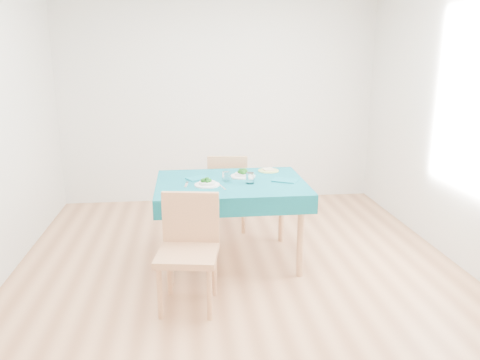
{
  "coord_description": "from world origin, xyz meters",
  "views": [
    {
      "loc": [
        -0.44,
        -3.73,
        1.85
      ],
      "look_at": [
        0.0,
        0.0,
        0.85
      ],
      "focal_mm": 35.0,
      "sensor_mm": 36.0,
      "label": 1
    }
  ],
  "objects": [
    {
      "name": "tumbler_side",
      "position": [
        0.11,
        0.22,
        0.81
      ],
      "size": [
        0.08,
        0.08,
        0.1
      ],
      "primitive_type": "cylinder",
      "color": "white",
      "rests_on": "table"
    },
    {
      "name": "knife_near",
      "position": [
        -0.14,
        0.12,
        0.76
      ],
      "size": [
        0.06,
        0.19,
        0.0
      ],
      "primitive_type": "cube",
      "rotation": [
        0.0,
        0.0,
        0.22
      ],
      "color": "silver",
      "rests_on": "table"
    },
    {
      "name": "fork_near",
      "position": [
        -0.45,
        0.23,
        0.76
      ],
      "size": [
        0.04,
        0.17,
        0.0
      ],
      "primitive_type": "cube",
      "rotation": [
        0.0,
        0.0,
        -0.1
      ],
      "color": "silver",
      "rests_on": "table"
    },
    {
      "name": "room_shell",
      "position": [
        0.0,
        0.0,
        1.35
      ],
      "size": [
        4.02,
        4.52,
        2.73
      ],
      "color": "#A16943",
      "rests_on": "ground"
    },
    {
      "name": "bowl_far",
      "position": [
        0.08,
        0.46,
        0.79
      ],
      "size": [
        0.23,
        0.23,
        0.07
      ],
      "primitive_type": null,
      "color": "white",
      "rests_on": "table"
    },
    {
      "name": "bowl_near",
      "position": [
        -0.27,
        0.19,
        0.79
      ],
      "size": [
        0.22,
        0.22,
        0.07
      ],
      "primitive_type": null,
      "color": "white",
      "rests_on": "table"
    },
    {
      "name": "chair_near",
      "position": [
        -0.45,
        -0.51,
        0.55
      ],
      "size": [
        0.51,
        0.55,
        1.1
      ],
      "primitive_type": "cube",
      "rotation": [
        0.0,
        0.0,
        -0.16
      ],
      "color": "tan",
      "rests_on": "ground"
    },
    {
      "name": "table",
      "position": [
        -0.05,
        0.3,
        0.38
      ],
      "size": [
        1.32,
        1.01,
        0.76
      ],
      "primitive_type": "cube",
      "color": "#095866",
      "rests_on": "ground"
    },
    {
      "name": "fork_far",
      "position": [
        -0.01,
        0.44,
        0.76
      ],
      "size": [
        0.04,
        0.16,
        0.0
      ],
      "primitive_type": "cube",
      "rotation": [
        0.0,
        0.0,
        -0.12
      ],
      "color": "silver",
      "rests_on": "table"
    },
    {
      "name": "bread_slice",
      "position": [
        0.36,
        0.64,
        0.78
      ],
      "size": [
        0.11,
        0.11,
        0.01
      ],
      "primitive_type": "cube",
      "rotation": [
        0.0,
        0.0,
        0.16
      ],
      "color": "beige",
      "rests_on": "side_plate"
    },
    {
      "name": "tumbler_center",
      "position": [
        -0.09,
        0.32,
        0.8
      ],
      "size": [
        0.07,
        0.07,
        0.09
      ],
      "primitive_type": "cylinder",
      "color": "white",
      "rests_on": "table"
    },
    {
      "name": "side_plate",
      "position": [
        0.36,
        0.64,
        0.76
      ],
      "size": [
        0.2,
        0.2,
        0.01
      ],
      "primitive_type": "cylinder",
      "color": "#C0D367",
      "rests_on": "table"
    },
    {
      "name": "napkin_far",
      "position": [
        0.44,
        0.26,
        0.76
      ],
      "size": [
        0.26,
        0.23,
        0.01
      ],
      "primitive_type": "cube",
      "rotation": [
        0.0,
        0.0,
        -0.49
      ],
      "color": "#0D6371",
      "rests_on": "table"
    },
    {
      "name": "chair_far",
      "position": [
        0.0,
        1.14,
        0.52
      ],
      "size": [
        0.47,
        0.5,
        1.03
      ],
      "primitive_type": "cube",
      "rotation": [
        0.0,
        0.0,
        3.02
      ],
      "color": "tan",
      "rests_on": "ground"
    },
    {
      "name": "knife_far",
      "position": [
        0.42,
        0.29,
        0.76
      ],
      "size": [
        0.03,
        0.19,
        0.0
      ],
      "primitive_type": "cube",
      "rotation": [
        0.0,
        0.0,
        0.1
      ],
      "color": "silver",
      "rests_on": "table"
    },
    {
      "name": "napkin_near",
      "position": [
        -0.34,
        0.43,
        0.76
      ],
      "size": [
        0.24,
        0.21,
        0.01
      ],
      "primitive_type": "cube",
      "rotation": [
        0.0,
        0.0,
        0.48
      ],
      "color": "#0D6371",
      "rests_on": "table"
    }
  ]
}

